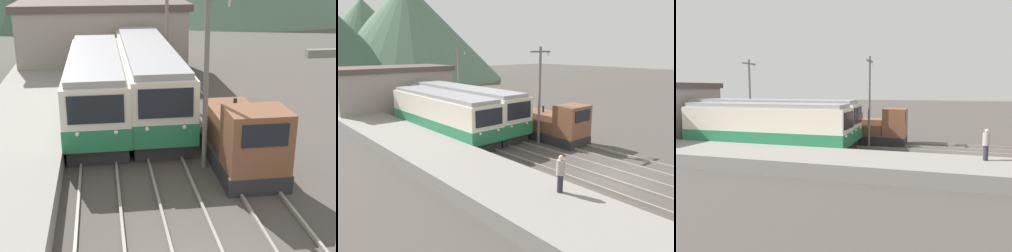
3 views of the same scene
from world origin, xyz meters
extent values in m
plane|color=#47423D|center=(0.00, 0.00, 0.00)|extent=(200.00, 200.00, 0.00)
cube|color=gray|center=(-6.25, 0.00, 0.42)|extent=(4.50, 54.00, 0.84)
cube|color=gray|center=(-3.32, 0.00, 0.07)|extent=(0.10, 60.00, 0.14)
cube|color=gray|center=(-1.88, 0.00, 0.07)|extent=(0.10, 60.00, 0.14)
cube|color=gray|center=(-0.52, 0.00, 0.07)|extent=(0.10, 60.00, 0.14)
cube|color=gray|center=(0.92, 0.00, 0.07)|extent=(0.10, 60.00, 0.14)
cube|color=gray|center=(2.48, 0.00, 0.07)|extent=(0.10, 60.00, 0.14)
cube|color=gray|center=(3.92, 0.00, 0.07)|extent=(0.10, 60.00, 0.14)
cube|color=#28282B|center=(-2.60, 14.20, 0.35)|extent=(2.58, 11.97, 0.70)
cube|color=silver|center=(-2.60, 14.20, 2.00)|extent=(2.80, 12.46, 2.61)
cube|color=#267A4C|center=(-2.60, 14.20, 1.17)|extent=(2.84, 12.50, 0.94)
cube|color=black|center=(-2.60, 7.94, 2.52)|extent=(2.24, 0.06, 1.15)
sphere|color=silver|center=(-3.37, 7.93, 1.53)|extent=(0.18, 0.18, 0.18)
sphere|color=silver|center=(-1.83, 7.93, 1.53)|extent=(0.18, 0.18, 0.18)
cube|color=#939399|center=(-2.60, 14.20, 3.45)|extent=(2.46, 11.97, 0.28)
cube|color=#28282B|center=(0.20, 15.36, 0.35)|extent=(2.58, 14.07, 0.70)
cube|color=silver|center=(0.20, 15.36, 2.09)|extent=(2.80, 14.66, 2.77)
cube|color=#267A4C|center=(0.20, 15.36, 1.20)|extent=(2.84, 14.70, 1.00)
cube|color=black|center=(0.20, 8.00, 2.64)|extent=(2.24, 0.06, 1.22)
sphere|color=silver|center=(-0.57, 7.99, 1.59)|extent=(0.18, 0.18, 0.18)
sphere|color=silver|center=(0.97, 7.99, 1.59)|extent=(0.18, 0.18, 0.18)
cube|color=#939399|center=(0.20, 15.36, 3.61)|extent=(2.46, 14.07, 0.28)
cube|color=#28282B|center=(3.20, 7.52, 0.35)|extent=(2.40, 5.71, 0.70)
cube|color=brown|center=(3.20, 5.58, 1.85)|extent=(2.28, 1.83, 2.30)
cube|color=black|center=(3.20, 4.64, 2.36)|extent=(1.68, 0.04, 0.83)
cube|color=brown|center=(3.20, 8.43, 1.40)|extent=(1.92, 3.78, 1.40)
cylinder|color=black|center=(3.20, 8.43, 2.35)|extent=(0.16, 0.16, 0.50)
cylinder|color=slate|center=(1.70, 7.47, 3.57)|extent=(0.20, 0.20, 7.14)
cube|color=slate|center=(1.70, 7.47, 6.79)|extent=(2.00, 0.12, 0.12)
cylinder|color=#B2B2B7|center=(2.50, 7.47, 6.59)|extent=(0.10, 0.10, 0.30)
cylinder|color=slate|center=(1.70, 18.24, 3.57)|extent=(0.20, 0.20, 7.14)
cube|color=slate|center=(1.70, 18.24, 6.79)|extent=(2.00, 0.12, 0.12)
cylinder|color=#B2B2B7|center=(2.50, 18.24, 6.59)|extent=(0.10, 0.10, 0.30)
cylinder|color=#282833|center=(-5.19, -0.36, 1.25)|extent=(0.26, 0.26, 0.82)
cylinder|color=gray|center=(-5.19, -0.36, 2.00)|extent=(0.38, 0.38, 0.67)
sphere|color=beige|center=(-5.19, -0.36, 2.44)|extent=(0.22, 0.22, 0.22)
camera|label=1|loc=(-2.29, -9.76, 8.11)|focal=50.00mm
camera|label=2|loc=(-15.74, -8.91, 7.02)|focal=35.00mm
camera|label=3|loc=(-23.79, 2.05, 4.73)|focal=35.00mm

